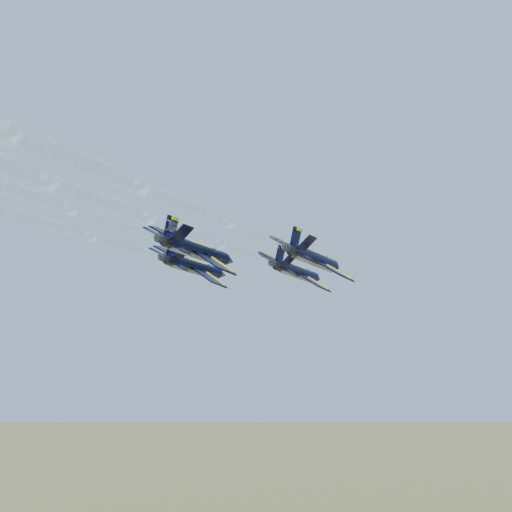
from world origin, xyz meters
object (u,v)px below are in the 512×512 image
at_px(jet_left, 195,267).
at_px(jet_slot, 198,251).
at_px(jet_lead, 297,272).
at_px(jet_right, 315,259).

distance_m(jet_left, jet_slot, 15.62).
bearing_deg(jet_slot, jet_left, 123.87).
height_order(jet_lead, jet_slot, same).
bearing_deg(jet_left, jet_slot, -56.13).
xyz_separation_m(jet_left, jet_right, (17.07, -2.13, 0.00)).
bearing_deg(jet_right, jet_left, 178.90).
distance_m(jet_right, jet_slot, 15.23).
relative_size(jet_lead, jet_right, 1.00).
relative_size(jet_lead, jet_slot, 1.00).
bearing_deg(jet_right, jet_lead, 123.50).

